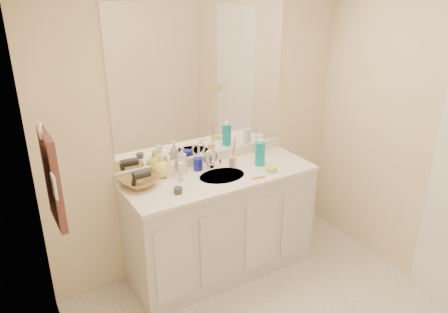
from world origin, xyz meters
TOP-DOWN VIEW (x-y plane):
  - wall_back at (0.00, 1.30)m, footprint 2.60×0.02m
  - wall_left at (-1.30, 0.00)m, footprint 0.02×2.60m
  - vanity_cabinet at (0.00, 1.02)m, footprint 1.50×0.55m
  - countertop at (0.00, 1.02)m, footprint 1.52×0.57m
  - backsplash at (0.00, 1.29)m, footprint 1.52×0.03m
  - sink_basin at (0.00, 1.00)m, footprint 0.37×0.37m
  - faucet at (0.00, 1.18)m, footprint 0.02×0.02m
  - mirror at (0.00, 1.29)m, footprint 1.48×0.01m
  - blue_mug at (-0.11, 1.19)m, footprint 0.10×0.10m
  - tan_cup at (0.16, 1.12)m, footprint 0.07×0.07m
  - toothbrush at (0.17, 1.12)m, footprint 0.02×0.04m
  - mouthwash_bottle at (0.37, 1.03)m, footprint 0.11×0.11m
  - clear_pump_bottle at (0.48, 1.20)m, footprint 0.09×0.09m
  - soap_dish at (0.37, 0.86)m, footprint 0.10×0.08m
  - green_soap at (0.37, 0.86)m, footprint 0.08×0.06m
  - orange_comb at (0.22, 0.82)m, footprint 0.11×0.04m
  - dark_jar at (-0.42, 0.91)m, footprint 0.07×0.07m
  - extra_white_bottle at (-0.31, 1.09)m, footprint 0.06×0.06m
  - soap_bottle_white at (-0.24, 1.22)m, footprint 0.08×0.08m
  - soap_bottle_cream at (-0.35, 1.20)m, footprint 0.09×0.09m
  - soap_bottle_yellow at (-0.41, 1.23)m, footprint 0.18×0.18m
  - wicker_basket at (-0.61, 1.16)m, footprint 0.33×0.33m
  - hair_dryer at (-0.59, 1.16)m, footprint 0.13×0.07m
  - towel_ring at (-1.27, 0.77)m, footprint 0.01×0.11m
  - hand_towel at (-1.25, 0.77)m, footprint 0.04×0.32m
  - switch_plate at (-1.27, 0.57)m, footprint 0.01×0.08m

SIDE VIEW (x-z plane):
  - vanity_cabinet at x=0.00m, z-range 0.00..0.85m
  - countertop at x=0.00m, z-range 0.85..0.88m
  - sink_basin at x=0.00m, z-range 0.86..0.88m
  - orange_comb at x=0.22m, z-range 0.88..0.88m
  - soap_dish at x=0.37m, z-range 0.88..0.89m
  - dark_jar at x=-0.42m, z-range 0.88..0.92m
  - green_soap at x=0.37m, z-range 0.89..0.92m
  - wicker_basket at x=-0.61m, z-range 0.88..0.94m
  - backsplash at x=0.00m, z-range 0.88..0.96m
  - tan_cup at x=0.16m, z-range 0.88..0.96m
  - blue_mug at x=-0.11m, z-range 0.88..0.98m
  - faucet at x=0.00m, z-range 0.88..0.99m
  - extra_white_bottle at x=-0.31m, z-range 0.88..1.03m
  - soap_bottle_cream at x=-0.35m, z-range 0.88..1.04m
  - hair_dryer at x=-0.59m, z-range 0.94..1.00m
  - soap_bottle_yellow at x=-0.41m, z-range 0.88..1.06m
  - clear_pump_bottle at x=0.48m, z-range 0.88..1.07m
  - mouthwash_bottle at x=0.37m, z-range 0.88..1.08m
  - soap_bottle_white at x=-0.24m, z-range 0.88..1.09m
  - toothbrush at x=0.17m, z-range 0.93..1.13m
  - wall_back at x=0.00m, z-range 0.00..2.40m
  - wall_left at x=-1.30m, z-range 0.00..2.40m
  - hand_towel at x=-1.25m, z-range 0.98..1.52m
  - switch_plate at x=-1.27m, z-range 1.24..1.36m
  - towel_ring at x=-1.27m, z-range 1.49..1.61m
  - mirror at x=0.00m, z-range 0.96..2.16m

